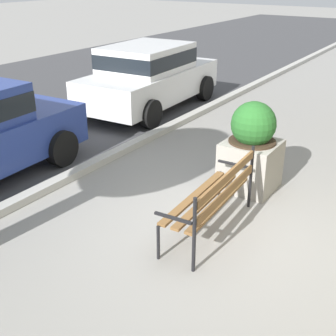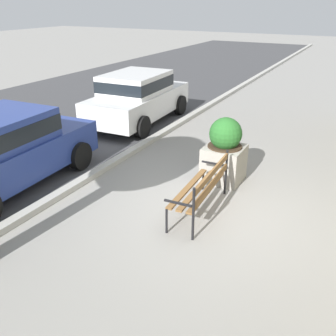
% 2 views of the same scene
% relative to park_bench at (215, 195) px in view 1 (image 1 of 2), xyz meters
% --- Properties ---
extents(ground_plane, '(80.00, 80.00, 0.00)m').
position_rel_park_bench_xyz_m(ground_plane, '(0.12, -0.16, -0.54)').
color(ground_plane, gray).
extents(curb_stone, '(60.00, 0.20, 0.12)m').
position_rel_park_bench_xyz_m(curb_stone, '(0.12, 2.74, -0.48)').
color(curb_stone, '#B2AFA8').
rests_on(curb_stone, ground).
extents(park_bench, '(1.82, 0.62, 0.95)m').
position_rel_park_bench_xyz_m(park_bench, '(0.00, 0.00, 0.00)').
color(park_bench, brown).
rests_on(park_bench, ground).
extents(concrete_planter, '(0.80, 0.80, 1.40)m').
position_rel_park_bench_xyz_m(concrete_planter, '(1.48, 0.15, 0.11)').
color(concrete_planter, gray).
rests_on(concrete_planter, ground).
extents(parked_car_white, '(4.18, 2.08, 1.56)m').
position_rel_park_bench_xyz_m(parked_car_white, '(4.23, 4.05, 0.30)').
color(parked_car_white, silver).
rests_on(parked_car_white, ground).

